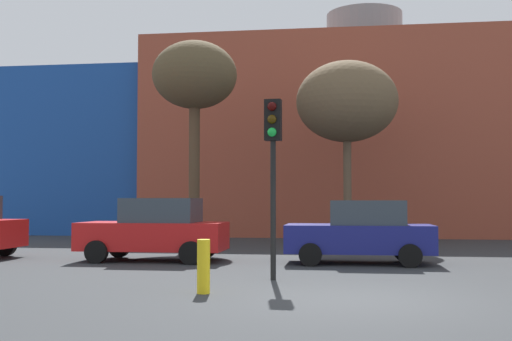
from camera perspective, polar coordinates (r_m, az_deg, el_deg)
ground_plane at (r=11.34m, az=9.47°, el=-11.38°), size 200.00×200.00×0.00m
building_backdrop at (r=34.12m, az=9.79°, el=2.28°), size 38.21×10.05×11.66m
parked_car_1 at (r=18.33m, az=-9.04°, el=-5.27°), size 4.11×2.02×1.78m
parked_car_2 at (r=17.56m, az=9.42°, el=-5.48°), size 3.96×1.95×1.72m
traffic_light_island at (r=13.81m, az=1.53°, el=2.15°), size 0.38×0.37×3.92m
bare_tree_0 at (r=24.67m, az=8.17°, el=6.09°), size 3.89×3.89×7.06m
bare_tree_1 at (r=24.19m, az=-5.53°, el=8.26°), size 3.18×3.18×7.71m
bollard_yellow_0 at (r=11.88m, az=-4.74°, el=-8.59°), size 0.24×0.24×1.00m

